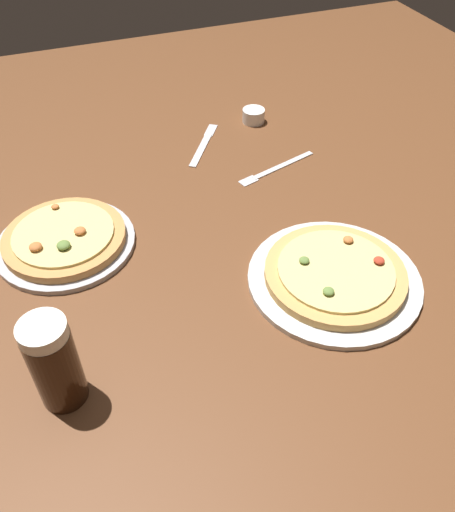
# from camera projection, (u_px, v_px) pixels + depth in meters

# --- Properties ---
(ground_plane) EXTENTS (2.40, 2.40, 0.03)m
(ground_plane) POSITION_uv_depth(u_px,v_px,m) (228.00, 269.00, 1.07)
(ground_plane) COLOR brown
(pizza_plate_near) EXTENTS (0.33, 0.33, 0.05)m
(pizza_plate_near) POSITION_uv_depth(u_px,v_px,m) (335.00, 276.00, 1.01)
(pizza_plate_near) COLOR silver
(pizza_plate_near) RESTS_ON ground_plane
(pizza_plate_far) EXTENTS (0.28, 0.28, 0.05)m
(pizza_plate_far) POSITION_uv_depth(u_px,v_px,m) (65.00, 240.00, 1.09)
(pizza_plate_far) COLOR #B2B2B7
(pizza_plate_far) RESTS_ON ground_plane
(beer_mug_dark) EXTENTS (0.08, 0.13, 0.17)m
(beer_mug_dark) POSITION_uv_depth(u_px,v_px,m) (52.00, 361.00, 0.79)
(beer_mug_dark) COLOR black
(beer_mug_dark) RESTS_ON ground_plane
(ramekin_sauce) EXTENTS (0.06, 0.06, 0.04)m
(ramekin_sauce) POSITION_uv_depth(u_px,v_px,m) (254.00, 116.00, 1.46)
(ramekin_sauce) COLOR white
(ramekin_sauce) RESTS_ON ground_plane
(fork_left) EXTENTS (0.22, 0.08, 0.01)m
(fork_left) POSITION_uv_depth(u_px,v_px,m) (276.00, 168.00, 1.30)
(fork_left) COLOR silver
(fork_left) RESTS_ON ground_plane
(knife_right) EXTENTS (0.13, 0.18, 0.01)m
(knife_right) POSITION_uv_depth(u_px,v_px,m) (204.00, 144.00, 1.38)
(knife_right) COLOR silver
(knife_right) RESTS_ON ground_plane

